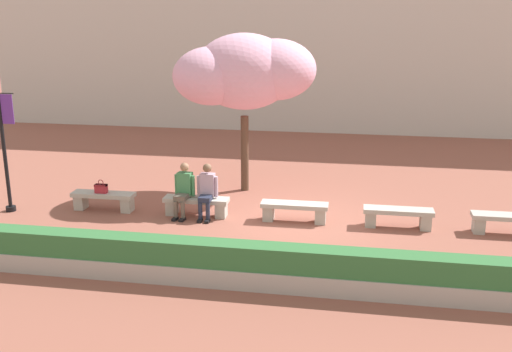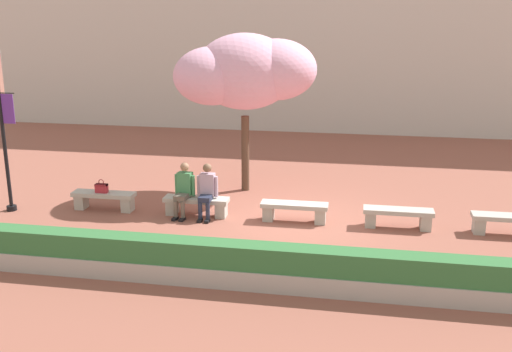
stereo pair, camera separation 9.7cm
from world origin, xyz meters
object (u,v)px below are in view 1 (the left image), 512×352
at_px(stone_bench_near_west, 196,204).
at_px(stone_bench_center, 294,209).
at_px(stone_bench_near_east, 398,215).
at_px(person_seated_left, 184,188).
at_px(lamp_post_with_banner, 0,114).
at_px(stone_bench_east_end, 508,221).
at_px(stone_bench_west_end, 104,199).
at_px(handbag, 101,188).
at_px(cherry_tree_main, 245,72).
at_px(person_seated_right, 207,189).

height_order(stone_bench_near_west, stone_bench_center, same).
distance_m(stone_bench_near_east, person_seated_left, 5.02).
height_order(stone_bench_near_west, lamp_post_with_banner, lamp_post_with_banner).
bearing_deg(stone_bench_east_end, stone_bench_west_end, 180.00).
relative_size(handbag, lamp_post_with_banner, 0.08).
distance_m(stone_bench_center, cherry_tree_main, 4.01).
bearing_deg(cherry_tree_main, handbag, -143.98).
relative_size(person_seated_left, lamp_post_with_banner, 0.32).
xyz_separation_m(stone_bench_center, stone_bench_east_end, (4.72, 0.00, 0.00)).
relative_size(stone_bench_near_east, person_seated_right, 1.21).
relative_size(person_seated_right, handbag, 3.81).
xyz_separation_m(stone_bench_near_east, person_seated_right, (-4.44, -0.05, 0.40)).
xyz_separation_m(stone_bench_center, cherry_tree_main, (-1.60, 2.25, 2.91)).
xyz_separation_m(stone_bench_near_east, person_seated_left, (-5.00, -0.05, 0.40)).
relative_size(person_seated_right, cherry_tree_main, 0.31).
height_order(stone_bench_west_end, stone_bench_east_end, same).
bearing_deg(cherry_tree_main, lamp_post_with_banner, -153.02).
distance_m(person_seated_left, handbag, 2.11).
xyz_separation_m(person_seated_right, cherry_tree_main, (0.47, 2.31, 2.51)).
height_order(stone_bench_near_east, handbag, handbag).
bearing_deg(person_seated_left, stone_bench_near_east, 0.61).
bearing_deg(stone_bench_near_west, cherry_tree_main, 71.51).
xyz_separation_m(stone_bench_center, person_seated_left, (-2.64, -0.05, 0.40)).
bearing_deg(stone_bench_west_end, lamp_post_with_banner, -168.29).
distance_m(stone_bench_west_end, person_seated_left, 2.11).
bearing_deg(stone_bench_east_end, handbag, -179.82).
xyz_separation_m(person_seated_left, cherry_tree_main, (1.04, 2.31, 2.51)).
bearing_deg(stone_bench_east_end, stone_bench_near_west, 180.00).
distance_m(handbag, cherry_tree_main, 4.69).
bearing_deg(stone_bench_east_end, cherry_tree_main, 160.37).
distance_m(handbag, lamp_post_with_banner, 2.88).
distance_m(stone_bench_west_end, stone_bench_near_west, 2.36).
height_order(person_seated_left, cherry_tree_main, cherry_tree_main).
bearing_deg(person_seated_right, handbag, 179.50).
relative_size(stone_bench_west_end, stone_bench_near_east, 1.00).
height_order(person_seated_left, person_seated_right, same).
relative_size(stone_bench_east_end, cherry_tree_main, 0.37).
xyz_separation_m(stone_bench_east_end, handbag, (-9.46, -0.03, 0.28)).
height_order(stone_bench_near_east, person_seated_left, person_seated_left).
height_order(stone_bench_near_west, stone_bench_east_end, same).
distance_m(stone_bench_near_east, stone_bench_east_end, 2.36).
bearing_deg(stone_bench_near_west, handbag, -179.27).
xyz_separation_m(stone_bench_east_end, person_seated_left, (-7.36, -0.05, 0.40)).
bearing_deg(stone_bench_near_east, handbag, -179.76).
xyz_separation_m(stone_bench_east_end, cherry_tree_main, (-6.32, 2.25, 2.91)).
relative_size(stone_bench_center, stone_bench_east_end, 1.00).
bearing_deg(stone_bench_center, stone_bench_west_end, 180.00).
distance_m(stone_bench_center, stone_bench_near_east, 2.36).
xyz_separation_m(stone_bench_near_east, handbag, (-7.11, -0.03, 0.28)).
bearing_deg(handbag, cherry_tree_main, 36.02).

